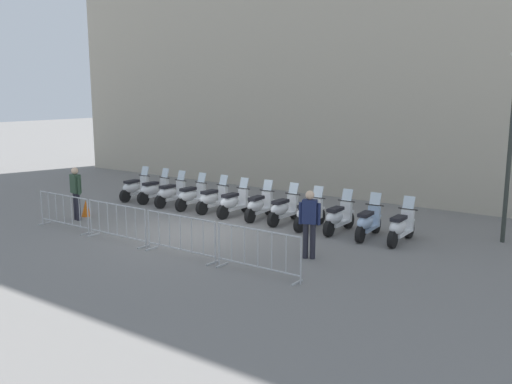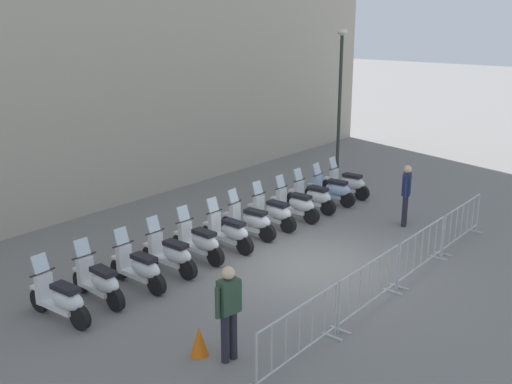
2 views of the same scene
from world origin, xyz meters
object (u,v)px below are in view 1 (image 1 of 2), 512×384
officer_mid_plaza (310,220)px  traffic_cone (86,208)px  motorcycle_4 (213,199)px  barrier_segment_3 (258,252)px  motorcycle_1 (154,190)px  barrier_segment_2 (180,236)px  motorcycle_8 (309,214)px  motorcycle_11 (400,227)px  barrier_segment_0 (64,212)px  motorcycle_6 (259,206)px  barrier_segment_1 (117,223)px  motorcycle_2 (171,194)px  officer_near_row_end (76,190)px  motorcycle_5 (233,203)px  motorcycle_9 (338,218)px  motorcycle_10 (368,223)px  motorcycle_0 (135,188)px  motorcycle_7 (283,210)px  motorcycle_3 (192,196)px

officer_mid_plaza → traffic_cone: officer_mid_plaza is taller
motorcycle_4 → barrier_segment_3: motorcycle_4 is taller
motorcycle_1 → barrier_segment_2: (5.53, -4.47, 0.07)m
motorcycle_4 → motorcycle_8: same height
motorcycle_11 → barrier_segment_0: bearing=-153.9°
motorcycle_6 → barrier_segment_1: 4.77m
barrier_segment_0 → motorcycle_2: bearing=86.7°
motorcycle_1 → motorcycle_4: (2.89, -0.03, 0.00)m
officer_near_row_end → motorcycle_5: bearing=41.4°
motorcycle_9 → barrier_segment_3: size_ratio=0.74×
officer_mid_plaza → motorcycle_4: bearing=153.3°
motorcycle_10 → barrier_segment_3: bearing=-99.7°
motorcycle_2 → officer_mid_plaza: officer_mid_plaza is taller
motorcycle_0 → motorcycle_1: 0.96m
motorcycle_6 → motorcycle_10: size_ratio=1.00×
motorcycle_0 → barrier_segment_3: motorcycle_0 is taller
motorcycle_6 → motorcycle_8: 1.92m
motorcycle_2 → barrier_segment_1: motorcycle_2 is taller
motorcycle_0 → motorcycle_7: size_ratio=1.00×
motorcycle_7 → motorcycle_0: bearing=-179.6°
barrier_segment_3 → officer_near_row_end: size_ratio=1.34×
motorcycle_8 → officer_near_row_end: size_ratio=0.99×
barrier_segment_1 → barrier_segment_3: size_ratio=1.00×
motorcycle_0 → barrier_segment_1: (4.08, -4.39, 0.07)m
motorcycle_6 → barrier_segment_2: (0.70, -4.46, 0.07)m
barrier_segment_1 → barrier_segment_2: 2.40m
motorcycle_6 → traffic_cone: bearing=-149.3°
motorcycle_0 → motorcycle_2: 1.92m
motorcycle_4 → motorcycle_6: 1.94m
motorcycle_4 → officer_mid_plaza: 6.05m
motorcycle_4 → motorcycle_7: 2.89m
motorcycle_2 → barrier_segment_1: size_ratio=0.74×
barrier_segment_0 → motorcycle_7: bearing=41.2°
motorcycle_2 → traffic_cone: 3.10m
motorcycle_1 → officer_near_row_end: officer_near_row_end is taller
motorcycle_6 → motorcycle_2: bearing=-178.6°
motorcycle_11 → motorcycle_5: bearing=-179.8°
barrier_segment_1 → traffic_cone: size_ratio=4.22×
motorcycle_4 → motorcycle_7: same height
barrier_segment_2 → barrier_segment_3: size_ratio=1.00×
motorcycle_9 → motorcycle_11: bearing=-1.0°
motorcycle_1 → motorcycle_6: size_ratio=1.00×
motorcycle_1 → motorcycle_3: (1.93, -0.06, 0.00)m
motorcycle_0 → barrier_segment_1: 5.99m
traffic_cone → motorcycle_0: bearing=105.0°
traffic_cone → motorcycle_8: bearing=22.5°
motorcycle_3 → motorcycle_4: (0.96, 0.03, 0.00)m
motorcycle_1 → motorcycle_7: 5.78m
motorcycle_9 → barrier_segment_0: (-6.99, -4.40, 0.07)m
barrier_segment_0 → officer_mid_plaza: (7.56, 1.72, 0.45)m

